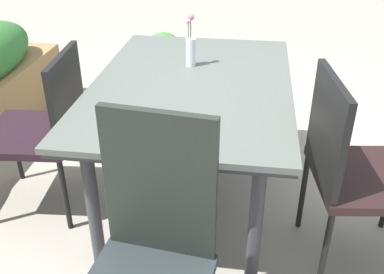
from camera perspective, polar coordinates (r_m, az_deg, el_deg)
ground_plane at (r=2.59m, az=1.21°, el=-8.45°), size 12.00×12.00×0.00m
dining_table at (r=2.26m, az=-0.00°, el=5.44°), size 1.44×0.98×0.74m
chair_far_side at (r=2.46m, az=-18.37°, el=1.60°), size 0.51×0.51×0.89m
chair_end_left at (r=1.50m, az=-5.20°, el=-14.16°), size 0.45×0.45×1.02m
chair_near_left at (r=2.07m, az=20.02°, el=-3.33°), size 0.54×0.54×0.94m
flower_vase at (r=2.41m, az=-0.18°, el=11.74°), size 0.05×0.05×0.28m
potted_plant at (r=3.73m, az=-3.56°, el=9.12°), size 0.33×0.33×0.57m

